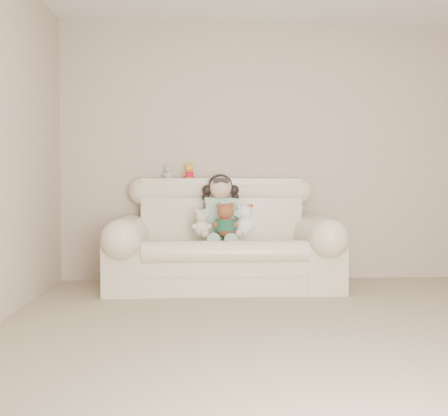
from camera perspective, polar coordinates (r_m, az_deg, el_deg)
floor at (r=3.11m, az=14.30°, el=-15.16°), size 5.00×5.00×0.00m
wall_back at (r=5.43m, az=6.46°, el=6.05°), size 4.50×0.00×4.50m
sofa at (r=4.86m, az=-0.06°, el=-2.73°), size 2.10×0.95×1.03m
seated_child at (r=4.92m, az=-0.37°, el=0.05°), size 0.45×0.53×0.66m
brown_teddy at (r=4.68m, az=0.16°, el=-0.92°), size 0.26×0.23×0.35m
white_cat at (r=4.74m, az=2.24°, el=-0.96°), size 0.27×0.24×0.34m
cream_teddy at (r=4.72m, az=-2.40°, el=-1.30°), size 0.21×0.18×0.29m
yellow_mini_bear at (r=5.21m, az=-3.80°, el=4.12°), size 0.15×0.13×0.20m
grey_mini_plush at (r=5.22m, az=-6.00°, el=4.01°), size 0.13×0.11×0.18m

